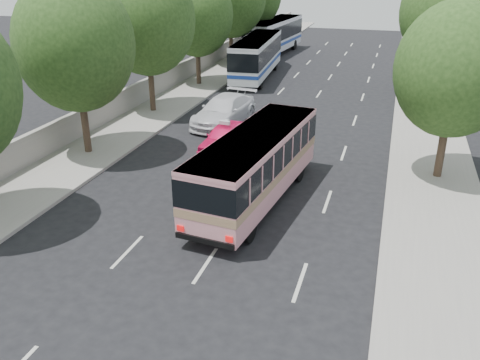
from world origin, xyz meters
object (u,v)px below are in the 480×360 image
at_px(pink_bus, 256,161).
at_px(tour_coach_front, 257,54).
at_px(tour_coach_rear, 274,34).
at_px(pink_taxi, 225,137).
at_px(white_pickup, 224,111).

distance_m(pink_bus, tour_coach_front, 23.63).
distance_m(tour_coach_front, tour_coach_rear, 11.35).
xyz_separation_m(pink_taxi, white_pickup, (-1.51, 4.31, 0.13)).
relative_size(tour_coach_front, tour_coach_rear, 0.94).
height_order(pink_bus, white_pickup, pink_bus).
height_order(tour_coach_front, tour_coach_rear, tour_coach_rear).
distance_m(pink_taxi, tour_coach_rear, 28.92).
bearing_deg(tour_coach_rear, pink_bus, -72.34).
bearing_deg(tour_coach_front, tour_coach_rear, 91.96).
relative_size(pink_bus, tour_coach_rear, 0.80).
relative_size(pink_taxi, white_pickup, 0.72).
bearing_deg(pink_bus, white_pickup, 122.06).
bearing_deg(pink_taxi, pink_bus, -55.39).
relative_size(pink_bus, pink_taxi, 2.27).
bearing_deg(pink_taxi, tour_coach_front, 104.36).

